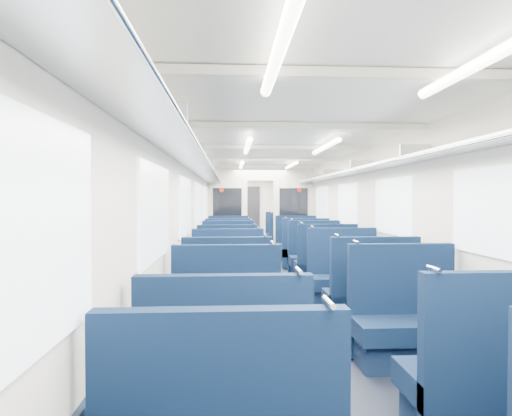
{
  "coord_description": "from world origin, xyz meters",
  "views": [
    {
      "loc": [
        -0.79,
        -8.73,
        1.53
      ],
      "look_at": [
        -0.11,
        3.18,
        1.27
      ],
      "focal_mm": 31.07,
      "sensor_mm": 36.0,
      "label": 1
    }
  ],
  "objects_px": {
    "seat_6": "(226,329)",
    "seat_16": "(229,253)",
    "seat_23": "(282,236)",
    "bulkhead": "(260,210)",
    "seat_12": "(228,270)",
    "seat_4": "(224,395)",
    "seat_18": "(229,247)",
    "seat_17": "(305,252)",
    "end_door": "(250,212)",
    "seat_10": "(228,284)",
    "seat_14": "(229,260)",
    "seat_21": "(286,238)",
    "seat_7": "(406,326)",
    "seat_19": "(297,246)",
    "seat_9": "(371,300)",
    "seat_11": "(344,281)",
    "seat_13": "(325,267)",
    "seat_15": "(315,260)",
    "seat_8": "(227,301)",
    "seat_20": "(229,239)",
    "seat_22": "(229,236)",
    "seat_5": "(489,387)"
  },
  "relations": [
    {
      "from": "seat_6",
      "to": "seat_8",
      "type": "height_order",
      "value": "same"
    },
    {
      "from": "seat_17",
      "to": "seat_22",
      "type": "bearing_deg",
      "value": 111.09
    },
    {
      "from": "seat_6",
      "to": "seat_19",
      "type": "xyz_separation_m",
      "value": [
        1.66,
        6.8,
        0.0
      ]
    },
    {
      "from": "seat_4",
      "to": "seat_9",
      "type": "relative_size",
      "value": 1.0
    },
    {
      "from": "seat_5",
      "to": "seat_19",
      "type": "relative_size",
      "value": 1.0
    },
    {
      "from": "seat_9",
      "to": "seat_16",
      "type": "relative_size",
      "value": 1.0
    },
    {
      "from": "seat_4",
      "to": "seat_7",
      "type": "height_order",
      "value": "same"
    },
    {
      "from": "bulkhead",
      "to": "seat_7",
      "type": "height_order",
      "value": "bulkhead"
    },
    {
      "from": "end_door",
      "to": "seat_4",
      "type": "distance_m",
      "value": 15.07
    },
    {
      "from": "seat_6",
      "to": "seat_23",
      "type": "height_order",
      "value": "same"
    },
    {
      "from": "end_door",
      "to": "seat_16",
      "type": "relative_size",
      "value": 1.77
    },
    {
      "from": "seat_9",
      "to": "seat_12",
      "type": "height_order",
      "value": "same"
    },
    {
      "from": "seat_13",
      "to": "seat_16",
      "type": "height_order",
      "value": "same"
    },
    {
      "from": "seat_23",
      "to": "seat_15",
      "type": "bearing_deg",
      "value": -90.0
    },
    {
      "from": "seat_19",
      "to": "seat_23",
      "type": "bearing_deg",
      "value": 90.0
    },
    {
      "from": "seat_13",
      "to": "seat_15",
      "type": "height_order",
      "value": "same"
    },
    {
      "from": "seat_8",
      "to": "seat_20",
      "type": "xyz_separation_m",
      "value": [
        0.0,
        7.79,
        0.0
      ]
    },
    {
      "from": "seat_5",
      "to": "seat_13",
      "type": "height_order",
      "value": "same"
    },
    {
      "from": "seat_12",
      "to": "seat_21",
      "type": "height_order",
      "value": "same"
    },
    {
      "from": "seat_8",
      "to": "seat_21",
      "type": "bearing_deg",
      "value": 78.06
    },
    {
      "from": "seat_4",
      "to": "seat_19",
      "type": "height_order",
      "value": "same"
    },
    {
      "from": "seat_7",
      "to": "seat_10",
      "type": "xyz_separation_m",
      "value": [
        -1.66,
        2.14,
        0.0
      ]
    },
    {
      "from": "end_door",
      "to": "seat_15",
      "type": "relative_size",
      "value": 1.77
    },
    {
      "from": "seat_13",
      "to": "seat_14",
      "type": "distance_m",
      "value": 1.93
    },
    {
      "from": "end_door",
      "to": "seat_10",
      "type": "bearing_deg",
      "value": -94.11
    },
    {
      "from": "seat_11",
      "to": "seat_14",
      "type": "height_order",
      "value": "same"
    },
    {
      "from": "seat_6",
      "to": "seat_17",
      "type": "xyz_separation_m",
      "value": [
        1.66,
        5.63,
        0.0
      ]
    },
    {
      "from": "seat_13",
      "to": "seat_18",
      "type": "relative_size",
      "value": 1.0
    },
    {
      "from": "seat_18",
      "to": "seat_19",
      "type": "relative_size",
      "value": 1.0
    },
    {
      "from": "bulkhead",
      "to": "seat_23",
      "type": "xyz_separation_m",
      "value": [
        0.83,
        2.21,
        -0.88
      ]
    },
    {
      "from": "seat_11",
      "to": "seat_16",
      "type": "bearing_deg",
      "value": 116.1
    },
    {
      "from": "seat_18",
      "to": "bulkhead",
      "type": "bearing_deg",
      "value": 48.51
    },
    {
      "from": "seat_12",
      "to": "seat_23",
      "type": "xyz_separation_m",
      "value": [
        1.66,
        6.55,
        0.0
      ]
    },
    {
      "from": "seat_6",
      "to": "seat_16",
      "type": "distance_m",
      "value": 5.63
    },
    {
      "from": "seat_4",
      "to": "seat_23",
      "type": "distance_m",
      "value": 11.37
    },
    {
      "from": "seat_8",
      "to": "seat_23",
      "type": "distance_m",
      "value": 8.96
    },
    {
      "from": "seat_4",
      "to": "seat_7",
      "type": "bearing_deg",
      "value": 38.91
    },
    {
      "from": "seat_8",
      "to": "seat_7",
      "type": "bearing_deg",
      "value": -33.51
    },
    {
      "from": "seat_18",
      "to": "seat_7",
      "type": "bearing_deg",
      "value": -76.21
    },
    {
      "from": "seat_9",
      "to": "seat_4",
      "type": "bearing_deg",
      "value": -124.98
    },
    {
      "from": "bulkhead",
      "to": "seat_21",
      "type": "relative_size",
      "value": 2.47
    },
    {
      "from": "seat_10",
      "to": "seat_14",
      "type": "bearing_deg",
      "value": 90.0
    },
    {
      "from": "seat_8",
      "to": "seat_10",
      "type": "xyz_separation_m",
      "value": [
        0.0,
        1.04,
        0.0
      ]
    },
    {
      "from": "bulkhead",
      "to": "seat_12",
      "type": "xyz_separation_m",
      "value": [
        -0.83,
        -4.34,
        -0.88
      ]
    },
    {
      "from": "seat_9",
      "to": "seat_19",
      "type": "distance_m",
      "value": 5.77
    },
    {
      "from": "seat_18",
      "to": "seat_16",
      "type": "bearing_deg",
      "value": -90.0
    },
    {
      "from": "seat_13",
      "to": "seat_17",
      "type": "bearing_deg",
      "value": 90.0
    },
    {
      "from": "seat_7",
      "to": "seat_8",
      "type": "bearing_deg",
      "value": 146.49
    },
    {
      "from": "seat_17",
      "to": "seat_4",
      "type": "bearing_deg",
      "value": -103.4
    },
    {
      "from": "seat_4",
      "to": "seat_18",
      "type": "xyz_separation_m",
      "value": [
        0.0,
        8.1,
        0.0
      ]
    }
  ]
}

